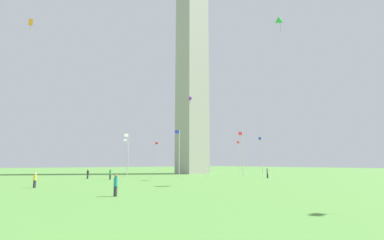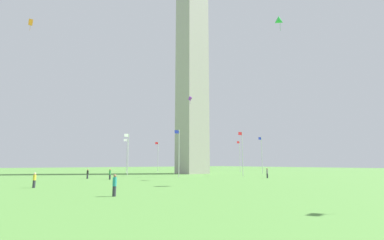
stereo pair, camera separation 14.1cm
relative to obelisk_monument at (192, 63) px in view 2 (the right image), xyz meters
name	(u,v)px [view 2 (the right image)]	position (x,y,z in m)	size (l,w,h in m)	color
ground_plane	(192,174)	(0.00, 0.00, -29.51)	(260.00, 260.00, 0.00)	#548C3D
obelisk_monument	(192,63)	(0.00, 0.00, 0.00)	(6.49, 6.49, 59.02)	#A8A399
flagpole_n	(128,152)	(17.68, 0.00, -24.49)	(1.12, 0.14, 9.23)	silver
flagpole_ne	(179,151)	(12.52, 12.47, -24.49)	(1.12, 0.14, 9.23)	silver
flagpole_e	(242,152)	(0.05, 17.63, -24.49)	(1.12, 0.14, 9.23)	silver
flagpole_se	(262,154)	(-12.41, 12.47, -24.49)	(1.12, 0.14, 9.23)	silver
flagpole_s	(240,155)	(-17.58, 0.00, -24.49)	(1.12, 0.14, 9.23)	silver
flagpole_sw	(200,156)	(-12.41, -12.47, -24.49)	(1.12, 0.14, 9.23)	silver
flagpole_w	(158,155)	(0.05, -17.63, -24.49)	(1.12, 0.14, 9.23)	silver
flagpole_nw	(127,154)	(12.52, -12.47, -24.49)	(1.12, 0.14, 9.23)	silver
person_black_shirt	(88,174)	(28.64, 8.44, -28.71)	(0.32, 0.32, 1.61)	#2D2D38
person_gray_shirt	(267,173)	(2.13, 25.50, -28.63)	(0.32, 0.32, 1.77)	#2D2D38
person_green_shirt	(110,174)	(26.34, 12.87, -28.66)	(0.32, 0.32, 1.71)	#2D2D38
person_teal_shirt	(114,185)	(34.56, 35.99, -28.64)	(0.32, 0.32, 1.75)	#2D2D38
person_yellow_shirt	(34,180)	(38.61, 23.21, -28.70)	(0.32, 0.32, 1.64)	#2D2D38
kite_orange_box	(31,22)	(38.57, 2.17, -1.27)	(0.65, 0.90, 2.33)	orange
kite_purple_box	(190,99)	(7.46, 9.31, -12.61)	(0.58, 0.90, 1.70)	purple
kite_green_delta	(280,21)	(1.97, 29.64, -1.16)	(2.16, 2.05, 2.78)	green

